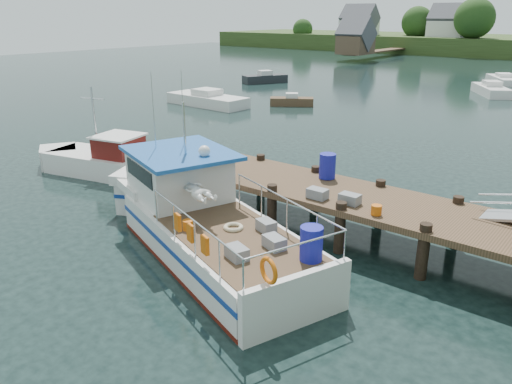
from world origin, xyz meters
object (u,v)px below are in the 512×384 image
Objects in this scene: moored_a at (207,99)px; moored_b at (491,90)px; lobster_boat at (198,216)px; moored_d at (504,79)px; work_boat at (106,161)px; moored_e at (265,78)px; moored_rowboat at (292,101)px.

moored_b is at bearing 72.87° from moored_a.
lobster_boat is 1.76× the size of moored_d.
lobster_boat is 1.43× the size of work_boat.
moored_a is 14.13m from moored_e.
moored_b is (15.71, 19.32, -0.02)m from moored_a.
moored_rowboat is (-11.81, 22.06, -0.57)m from lobster_boat.
moored_b is 21.21m from moored_e.
moored_e is at bearing -142.75° from moored_d.
moored_rowboat is at bearing 137.84° from lobster_boat.
moored_rowboat is at bearing -26.25° from moored_e.
work_boat is 35.47m from moored_b.
moored_rowboat is 6.54m from moored_a.
moored_a is 1.48× the size of moored_e.
work_boat is 31.72m from moored_e.
moored_rowboat is 0.71× the size of moored_e.
moored_e is (-9.78, 9.31, 0.11)m from moored_rowboat.
moored_b is 1.20× the size of moored_e.
moored_a is at bearing -145.99° from moored_rowboat.
work_boat is at bearing -177.56° from lobster_boat.
work_boat is 1.29× the size of moored_b.
moored_rowboat is at bearing 86.43° from work_boat.
lobster_boat reaches higher than work_boat.
lobster_boat is 24.74m from moored_a.
moored_d is at bearing 68.58° from work_boat.
moored_rowboat is at bearing -112.12° from moored_d.
moored_rowboat is (-3.51, 19.48, -0.25)m from work_boat.
moored_rowboat is 0.57× the size of moored_d.
moored_rowboat is 0.48× the size of moored_a.
moored_a is at bearing -118.13° from moored_d.
moored_e is at bearing 144.22° from lobster_boat.
moored_b is (7.05, 34.76, -0.16)m from work_boat.
lobster_boat is at bearing -24.76° from moored_a.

